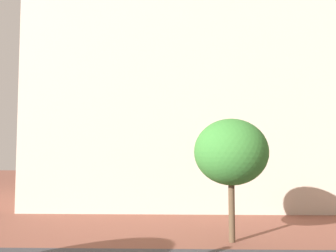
{
  "coord_description": "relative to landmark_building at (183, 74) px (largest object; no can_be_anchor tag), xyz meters",
  "views": [
    {
      "loc": [
        0.4,
        -2.79,
        4.52
      ],
      "look_at": [
        0.07,
        10.18,
        5.39
      ],
      "focal_mm": 36.77,
      "sensor_mm": 36.0,
      "label": 1
    }
  ],
  "objects": [
    {
      "name": "landmark_building",
      "position": [
        0.0,
        0.0,
        0.0
      ],
      "size": [
        23.7,
        15.6,
        39.44
      ],
      "color": "beige",
      "rests_on": "ground_plane"
    },
    {
      "name": "tree_curb_far",
      "position": [
        2.13,
        -14.47,
        -7.09
      ],
      "size": [
        3.66,
        3.66,
        6.03
      ],
      "color": "brown",
      "rests_on": "ground_plane"
    }
  ]
}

